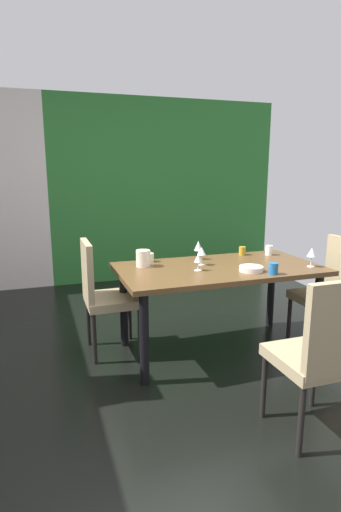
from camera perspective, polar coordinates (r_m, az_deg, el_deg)
ground_plane at (r=3.21m, az=-2.13°, el=-17.12°), size 5.29×5.75×0.02m
garden_window_panel at (r=5.79m, az=-0.60°, el=9.36°), size 3.26×0.10×2.51m
dining_table at (r=3.42m, az=6.92°, el=-2.98°), size 1.71×0.90×0.76m
chair_right_near at (r=3.75m, az=21.97°, el=-4.25°), size 0.44×0.44×0.99m
chair_left_far at (r=3.43m, az=-9.69°, el=-5.01°), size 0.45×0.44×0.99m
chair_head_near at (r=2.49m, az=20.78°, el=-12.53°), size 0.44×0.44×1.00m
wine_glass_left at (r=3.41m, az=4.45°, el=0.65°), size 0.08×0.08×0.16m
wine_glass_front at (r=3.23m, az=3.96°, el=-0.40°), size 0.06×0.06×0.14m
wine_glass_near_shelf at (r=3.63m, az=3.99°, el=1.42°), size 0.07×0.07×0.17m
wine_glass_center at (r=3.55m, az=19.53°, el=0.45°), size 0.08×0.08×0.17m
serving_bowl_east at (r=3.29m, az=11.44°, el=-1.79°), size 0.19×0.19×0.04m
cup_west at (r=3.55m, az=-3.06°, el=-0.21°), size 0.08×0.08×0.08m
cup_near_window at (r=3.87m, az=10.21°, el=0.73°), size 0.06×0.06×0.08m
cup_north at (r=3.23m, az=14.49°, el=-1.75°), size 0.07×0.07×0.09m
cup_right at (r=3.93m, az=13.89°, el=0.80°), size 0.07×0.07×0.09m
pitcher_rear at (r=3.37m, az=-3.91°, el=-0.31°), size 0.14×0.12×0.14m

